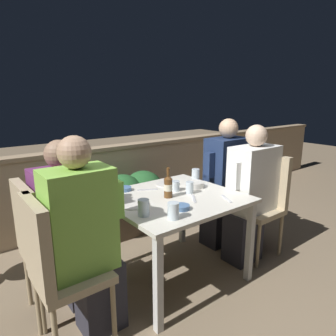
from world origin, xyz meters
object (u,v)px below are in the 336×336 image
(person_green_blouse, at_px, (86,240))
(beer_bottle, at_px, (168,186))
(chair_right_near, at_px, (263,195))
(person_navy_jumper, at_px, (224,182))
(person_purple_stripe, at_px, (70,225))
(chair_right_far, at_px, (236,185))
(chair_left_near, at_px, (54,262))
(chair_left_far, at_px, (41,239))
(person_white_polo, at_px, (250,194))

(person_green_blouse, bearing_deg, beer_bottle, 12.01)
(chair_right_near, height_order, person_navy_jumper, person_navy_jumper)
(person_purple_stripe, distance_m, chair_right_far, 1.78)
(person_green_blouse, relative_size, chair_right_near, 1.34)
(chair_left_near, bearing_deg, chair_right_near, -1.05)
(person_navy_jumper, bearing_deg, chair_left_near, -169.62)
(person_green_blouse, height_order, person_navy_jumper, person_green_blouse)
(beer_bottle, bearing_deg, person_purple_stripe, 166.07)
(chair_right_far, height_order, person_navy_jumper, person_navy_jumper)
(chair_left_far, xyz_separation_m, person_white_polo, (1.73, -0.38, 0.05))
(person_navy_jumper, bearing_deg, beer_bottle, -168.68)
(chair_left_near, height_order, chair_right_far, same)
(person_green_blouse, distance_m, beer_bottle, 0.79)
(person_white_polo, xyz_separation_m, chair_right_far, (0.26, 0.37, -0.05))
(chair_right_far, relative_size, beer_bottle, 3.96)
(chair_left_near, height_order, chair_right_near, same)
(person_green_blouse, distance_m, chair_left_far, 0.39)
(person_green_blouse, relative_size, chair_right_far, 1.34)
(person_green_blouse, bearing_deg, chair_left_near, 180.00)
(person_navy_jumper, height_order, beer_bottle, person_navy_jumper)
(person_purple_stripe, relative_size, person_white_polo, 0.97)
(person_white_polo, height_order, beer_bottle, person_white_polo)
(person_purple_stripe, bearing_deg, chair_right_far, -0.39)
(chair_right_near, distance_m, person_white_polo, 0.21)
(chair_right_near, bearing_deg, person_green_blouse, 178.83)
(person_green_blouse, relative_size, chair_left_far, 1.34)
(person_white_polo, relative_size, chair_right_far, 1.30)
(chair_left_near, distance_m, person_green_blouse, 0.21)
(chair_right_near, relative_size, chair_right_far, 1.00)
(chair_left_near, distance_m, person_white_polo, 1.75)
(chair_left_near, distance_m, chair_right_near, 1.95)
(chair_right_near, distance_m, chair_right_far, 0.37)
(person_purple_stripe, xyz_separation_m, person_white_polo, (1.52, -0.38, 0.01))
(beer_bottle, bearing_deg, person_navy_jumper, 11.32)
(chair_right_near, xyz_separation_m, person_navy_jumper, (-0.15, 0.37, 0.07))
(person_navy_jumper, bearing_deg, person_green_blouse, -168.35)
(chair_right_near, distance_m, person_navy_jumper, 0.40)
(chair_left_near, xyz_separation_m, person_green_blouse, (0.20, -0.00, 0.08))
(person_white_polo, height_order, chair_right_far, person_white_polo)
(person_purple_stripe, xyz_separation_m, beer_bottle, (0.73, -0.18, 0.19))
(chair_left_near, height_order, person_green_blouse, person_green_blouse)
(person_purple_stripe, xyz_separation_m, chair_right_far, (1.78, -0.01, -0.04))
(chair_left_near, xyz_separation_m, chair_left_far, (0.02, 0.34, 0.00))
(person_green_blouse, xyz_separation_m, chair_right_far, (1.80, 0.33, -0.08))
(chair_left_far, xyz_separation_m, chair_right_far, (1.98, -0.01, 0.00))
(person_purple_stripe, bearing_deg, person_green_blouse, -94.12)
(chair_left_far, distance_m, chair_right_far, 1.98)
(chair_right_near, bearing_deg, person_white_polo, 180.00)
(chair_left_far, bearing_deg, person_green_blouse, -62.54)
(chair_left_far, distance_m, person_navy_jumper, 1.78)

